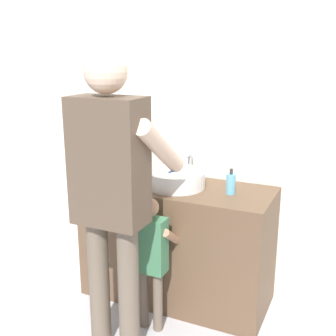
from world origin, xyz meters
TOP-DOWN VIEW (x-y plane):
  - ground_plane at (0.00, 0.00)m, footprint 14.00×14.00m
  - back_wall at (0.00, 0.62)m, footprint 4.40×0.08m
  - vanity_cabinet at (0.00, 0.30)m, footprint 1.28×0.54m
  - sink_basin at (0.00, 0.28)m, footprint 0.38×0.38m
  - faucet at (0.00, 0.51)m, footprint 0.18×0.14m
  - toothbrush_cup at (-0.32, 0.36)m, footprint 0.07×0.07m
  - soap_bottle at (0.37, 0.29)m, footprint 0.06×0.06m
  - child_toddler at (0.00, -0.10)m, footprint 0.27×0.27m
  - adult_parent at (-0.11, -0.33)m, footprint 0.53×0.56m

SIDE VIEW (x-z plane):
  - ground_plane at x=0.00m, z-range 0.00..0.00m
  - vanity_cabinet at x=0.00m, z-range 0.00..0.82m
  - child_toddler at x=0.00m, z-range 0.08..0.95m
  - toothbrush_cup at x=-0.32m, z-range 0.77..0.98m
  - sink_basin at x=0.00m, z-range 0.83..0.94m
  - soap_bottle at x=0.37m, z-range 0.81..0.97m
  - faucet at x=0.00m, z-range 0.81..1.00m
  - adult_parent at x=-0.11m, z-range 0.17..1.88m
  - back_wall at x=0.00m, z-range 0.00..2.70m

